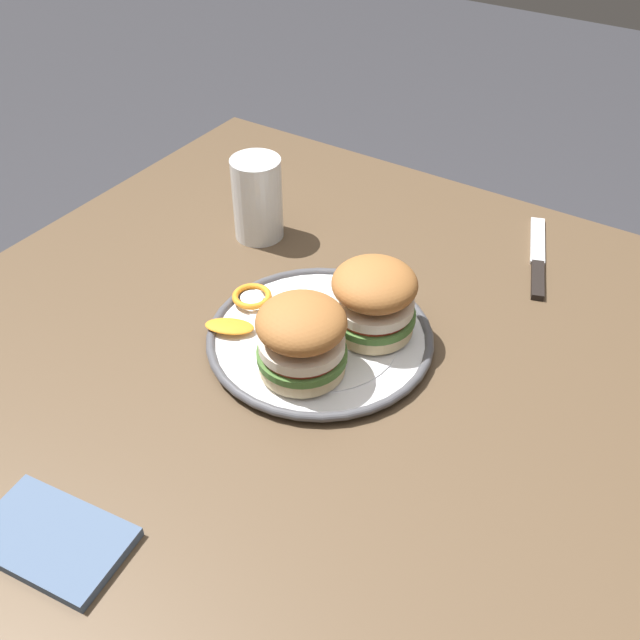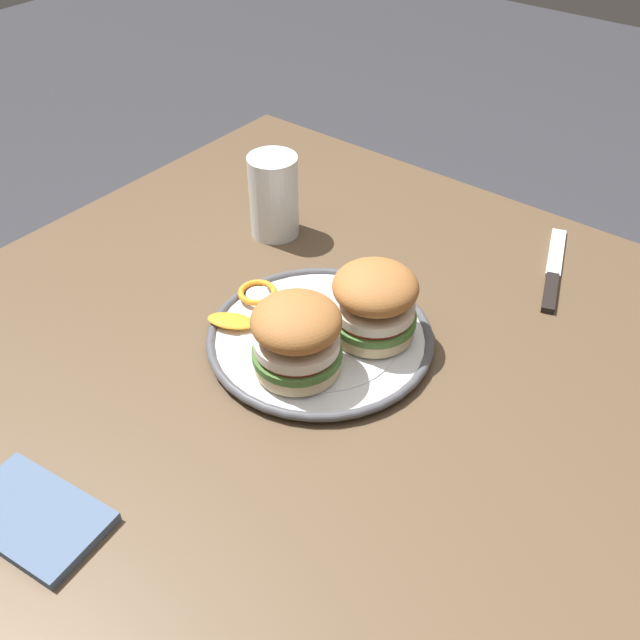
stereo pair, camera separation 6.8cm
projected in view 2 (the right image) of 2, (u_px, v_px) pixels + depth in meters
ground_plane at (321, 639)px, 1.42m from camera, size 8.00×8.00×0.00m
dining_table at (321, 414)px, 1.00m from camera, size 1.12×1.06×0.74m
dinner_plate at (320, 338)px, 0.96m from camera, size 0.30×0.30×0.02m
sandwich_half_left at (375, 301)px, 0.93m from camera, size 0.14×0.14×0.10m
sandwich_half_right at (297, 336)px, 0.87m from camera, size 0.13×0.13×0.10m
orange_peel_curled at (257, 293)px, 1.02m from camera, size 0.08×0.08×0.01m
orange_peel_strip_long at (303, 303)px, 1.00m from camera, size 0.03×0.06×0.01m
orange_peel_strip_short at (231, 321)px, 0.97m from camera, size 0.07×0.06×0.01m
drinking_glass at (274, 201)px, 1.14m from camera, size 0.08×0.08×0.13m
table_knife at (553, 275)px, 1.08m from camera, size 0.09×0.21×0.01m
folded_napkin at (33, 516)px, 0.75m from camera, size 0.17×0.11×0.01m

